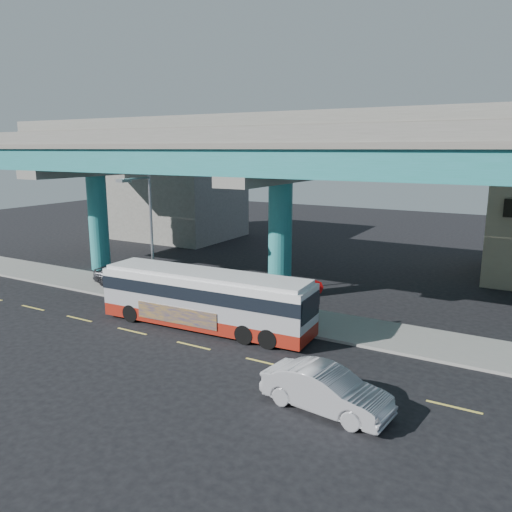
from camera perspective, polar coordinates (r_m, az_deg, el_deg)
The scene contains 10 objects.
ground at distance 25.16m, azimuth -6.74°, elevation -9.92°, with size 120.00×120.00×0.00m, color black.
sidewalk at distance 29.45m, azimuth -0.39°, elevation -6.33°, with size 70.00×4.00×0.15m, color gray.
lane_markings at distance 24.93m, azimuth -7.16°, elevation -10.13°, with size 58.00×0.12×0.01m.
viaduct at distance 31.11m, azimuth 2.97°, elevation 11.64°, with size 52.00×12.40×11.70m.
building_concrete at distance 54.77m, azimuth -8.99°, elevation 6.88°, with size 12.00×10.00×9.00m, color gray.
transit_bus at distance 26.76m, azimuth -5.80°, elevation -4.71°, with size 12.08×3.12×3.07m.
sedan at distance 19.05m, azimuth 8.01°, elevation -14.89°, with size 5.03×2.29×1.60m, color #A6A6AA.
parked_car at distance 35.58m, azimuth -14.93°, elevation -2.12°, with size 4.43×1.99×1.48m, color #2D2D32.
street_lamp at distance 30.19m, azimuth -12.61°, elevation 3.87°, with size 0.50×2.54×7.81m.
stop_sign at distance 25.81m, azimuth 6.83°, elevation -4.35°, with size 0.68×0.50×2.72m.
Camera 1 is at (13.93, -18.70, 9.44)m, focal length 35.00 mm.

